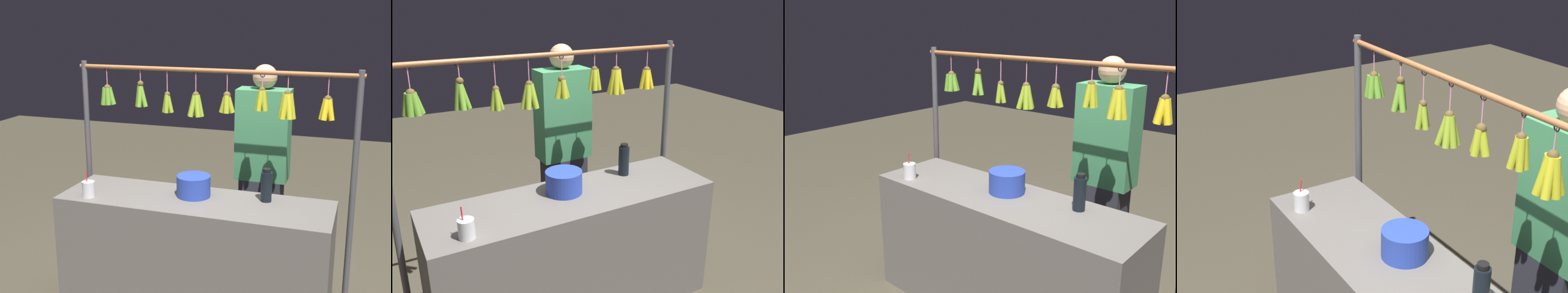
% 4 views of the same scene
% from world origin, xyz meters
% --- Properties ---
extents(market_counter, '(1.91, 0.58, 0.89)m').
position_xyz_m(market_counter, '(0.00, 0.00, 0.45)').
color(market_counter, '#66605B').
rests_on(market_counter, ground).
extents(display_rack, '(2.15, 0.13, 1.79)m').
position_xyz_m(display_rack, '(-0.02, -0.38, 1.33)').
color(display_rack, '#4C4C51').
rests_on(display_rack, ground).
extents(water_bottle, '(0.08, 0.08, 0.23)m').
position_xyz_m(water_bottle, '(-0.48, -0.13, 1.00)').
color(water_bottle, black).
rests_on(water_bottle, market_counter).
extents(blue_bucket, '(0.24, 0.24, 0.15)m').
position_xyz_m(blue_bucket, '(0.03, -0.07, 0.97)').
color(blue_bucket, '#2A44B6').
rests_on(blue_bucket, market_counter).
extents(drink_cup, '(0.09, 0.09, 0.19)m').
position_xyz_m(drink_cup, '(0.73, 0.18, 0.95)').
color(drink_cup, silver).
rests_on(drink_cup, market_counter).
extents(vendor_person, '(0.42, 0.23, 1.77)m').
position_xyz_m(vendor_person, '(-0.32, -0.79, 0.87)').
color(vendor_person, '#2D2D38').
rests_on(vendor_person, ground).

